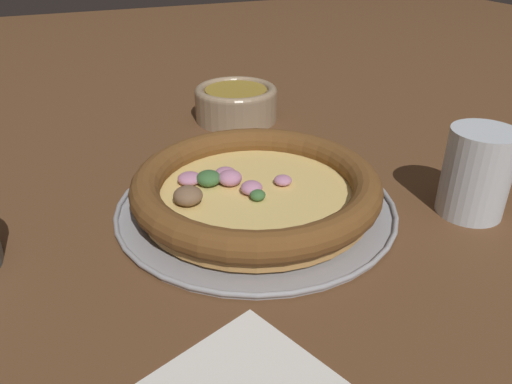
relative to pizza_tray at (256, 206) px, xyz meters
name	(u,v)px	position (x,y,z in m)	size (l,w,h in m)	color
ground_plane	(256,209)	(0.00, 0.00, 0.00)	(3.00, 3.00, 0.00)	brown
pizza_tray	(256,206)	(0.00, 0.00, 0.00)	(0.32, 0.32, 0.01)	#9E9EA3
pizza	(255,188)	(0.00, 0.00, 0.02)	(0.28, 0.28, 0.04)	tan
bowl_near	(236,102)	(-0.08, -0.28, 0.03)	(0.13, 0.13, 0.06)	#9E8466
drinking_cup	(477,173)	(-0.22, 0.10, 0.05)	(0.07, 0.07, 0.10)	silver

